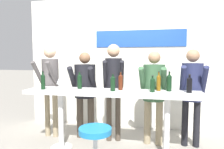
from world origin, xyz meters
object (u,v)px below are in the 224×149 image
at_px(wine_bottle_4, 43,81).
at_px(wine_glass_1, 59,82).
at_px(wine_bottle_1, 169,82).
at_px(wine_bottle_3, 121,81).
at_px(person_center, 154,88).
at_px(wine_bottle_6, 113,83).
at_px(person_center_left, 113,80).
at_px(tasting_table, 111,100).
at_px(person_far_left, 50,80).
at_px(wine_glass_2, 177,83).
at_px(wine_bottle_5, 159,82).
at_px(wine_bottle_2, 80,81).
at_px(wine_glass_0, 135,83).
at_px(wine_bottle_0, 152,84).
at_px(bar_stool, 95,145).
at_px(wine_bottle_7, 189,84).
at_px(person_center_right, 192,87).
at_px(person_left, 85,86).

height_order(wine_bottle_4, wine_glass_1, wine_bottle_4).
relative_size(wine_bottle_1, wine_bottle_3, 1.02).
relative_size(person_center, wine_bottle_6, 5.93).
bearing_deg(person_center_left, tasting_table, -94.18).
distance_m(person_far_left, wine_glass_2, 2.33).
height_order(wine_bottle_5, wine_glass_2, wine_bottle_5).
bearing_deg(wine_bottle_2, wine_bottle_4, -162.31).
bearing_deg(tasting_table, wine_bottle_6, -46.35).
distance_m(person_center_left, wine_glass_0, 0.63).
bearing_deg(wine_bottle_0, wine_glass_0, 171.14).
relative_size(person_far_left, wine_bottle_0, 6.99).
xyz_separation_m(person_center_left, wine_bottle_6, (0.09, -0.52, 0.02)).
relative_size(person_center, wine_bottle_1, 5.33).
bearing_deg(wine_bottle_1, bar_stool, -138.94).
xyz_separation_m(tasting_table, wine_bottle_7, (1.18, 0.04, 0.29)).
relative_size(person_center, wine_glass_0, 9.35).
bearing_deg(person_center_right, person_center, -171.81).
bearing_deg(person_left, wine_bottle_1, -16.48).
xyz_separation_m(wine_bottle_1, wine_bottle_7, (0.28, -0.09, -0.01)).
height_order(person_center_right, wine_glass_0, person_center_right).
bearing_deg(person_center, wine_bottle_2, -156.62).
xyz_separation_m(person_left, wine_glass_0, (1.00, -0.49, 0.14)).
bearing_deg(person_left, person_center_left, -5.71).
bearing_deg(wine_glass_0, wine_bottle_4, -175.39).
height_order(person_center, wine_glass_0, person_center).
distance_m(person_center_right, wine_bottle_4, 2.51).
distance_m(wine_bottle_6, wine_glass_2, 0.99).
xyz_separation_m(tasting_table, wine_bottle_2, (-0.56, 0.09, 0.29)).
relative_size(wine_bottle_6, wine_bottle_7, 1.01).
xyz_separation_m(wine_bottle_3, wine_bottle_5, (0.60, 0.03, -0.00)).
distance_m(tasting_table, person_left, 0.82).
relative_size(person_left, person_center_right, 0.98).
relative_size(person_center, wine_glass_1, 9.35).
relative_size(wine_bottle_2, wine_bottle_7, 1.07).
bearing_deg(wine_glass_2, tasting_table, -173.25).
distance_m(bar_stool, person_center_left, 1.38).
xyz_separation_m(bar_stool, wine_bottle_7, (1.24, 0.75, 0.71)).
height_order(person_far_left, wine_bottle_2, person_far_left).
bearing_deg(wine_bottle_0, person_center_left, 144.62).
bearing_deg(wine_bottle_4, person_center_right, 14.06).
bearing_deg(person_far_left, wine_bottle_3, -10.59).
bearing_deg(wine_glass_0, wine_bottle_2, 176.38).
xyz_separation_m(person_center_right, wine_glass_2, (-0.30, -0.40, 0.10)).
height_order(wine_bottle_0, wine_bottle_6, wine_bottle_6).
relative_size(wine_bottle_2, wine_glass_0, 1.66).
distance_m(wine_bottle_0, wine_bottle_4, 1.77).
relative_size(tasting_table, wine_bottle_6, 10.02).
bearing_deg(person_center_right, wine_bottle_5, -141.61).
bearing_deg(wine_glass_0, wine_bottle_3, 164.53).
distance_m(person_center, wine_bottle_6, 0.82).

